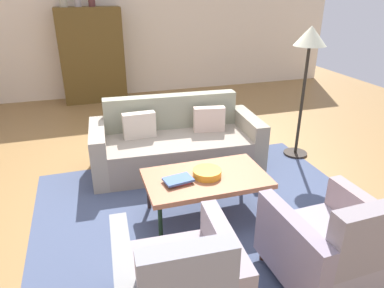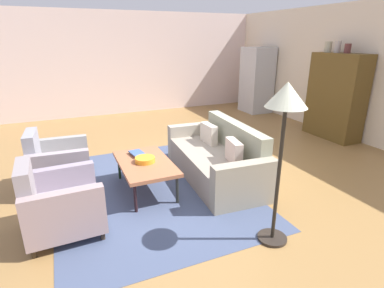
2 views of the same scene
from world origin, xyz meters
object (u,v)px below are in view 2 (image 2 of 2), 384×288
at_px(vase_tall, 328,47).
at_px(vase_small, 348,48).
at_px(fruit_bowl, 145,160).
at_px(couch, 219,159).
at_px(floor_lamp, 285,111).
at_px(vase_round, 338,47).
at_px(book_stack, 137,154).
at_px(coffee_table, 145,164).
at_px(cabinet, 336,97).
at_px(refrigerator, 257,80).
at_px(armchair_left, 56,166).
at_px(armchair_right, 57,206).

relative_size(vase_tall, vase_small, 1.18).
xyz_separation_m(fruit_bowl, vase_small, (-0.72, 4.45, 1.41)).
relative_size(couch, floor_lamp, 1.25).
relative_size(vase_round, vase_small, 1.28).
bearing_deg(vase_small, vase_tall, 180.00).
bearing_deg(fruit_bowl, floor_lamp, 30.06).
xyz_separation_m(couch, book_stack, (-0.30, -1.22, 0.18)).
bearing_deg(vase_round, vase_small, 0.00).
distance_m(couch, coffee_table, 1.19).
height_order(vase_round, vase_small, vase_round).
distance_m(fruit_bowl, cabinet, 4.55).
xyz_separation_m(vase_small, floor_lamp, (2.38, -3.49, -0.45)).
relative_size(vase_tall, floor_lamp, 0.13).
distance_m(coffee_table, fruit_bowl, 0.07).
height_order(coffee_table, refrigerator, refrigerator).
bearing_deg(vase_small, couch, -77.70).
relative_size(armchair_left, vase_round, 3.67).
relative_size(fruit_bowl, vase_round, 1.17).
distance_m(armchair_right, fruit_bowl, 1.31).
bearing_deg(refrigerator, coffee_table, -50.58).
xyz_separation_m(couch, coffee_table, (-0.01, -1.19, 0.12)).
bearing_deg(floor_lamp, armchair_right, -116.69).
relative_size(armchair_left, vase_small, 4.69).
bearing_deg(armchair_left, cabinet, 95.10).
relative_size(coffee_table, book_stack, 4.09).
bearing_deg(fruit_bowl, book_stack, -172.88).
height_order(couch, cabinet, cabinet).
bearing_deg(vase_small, vase_round, 180.00).
bearing_deg(fruit_bowl, vase_round, 102.26).
height_order(armchair_right, book_stack, armchair_right).
bearing_deg(armchair_left, floor_lamp, 46.11).
distance_m(fruit_bowl, vase_tall, 4.83).
bearing_deg(couch, vase_tall, -66.15).
bearing_deg(cabinet, armchair_right, -75.93).
relative_size(coffee_table, vase_tall, 5.41).
relative_size(fruit_bowl, refrigerator, 0.15).
bearing_deg(couch, book_stack, 79.78).
bearing_deg(cabinet, coffee_table, -79.74).
xyz_separation_m(armchair_left, vase_small, (-0.10, 5.62, 1.55)).
bearing_deg(armchair_right, cabinet, 102.13).
distance_m(coffee_table, armchair_right, 1.31).
bearing_deg(book_stack, coffee_table, 7.38).
xyz_separation_m(vase_round, vase_small, (0.25, 0.00, -0.03)).
bearing_deg(vase_tall, book_stack, -78.50).
xyz_separation_m(fruit_bowl, vase_round, (-0.97, 4.45, 1.44)).
distance_m(armchair_right, book_stack, 1.45).
xyz_separation_m(armchair_left, floor_lamp, (2.28, 2.13, 1.10)).
bearing_deg(book_stack, fruit_bowl, 7.12).
bearing_deg(fruit_bowl, armchair_left, -117.78).
bearing_deg(refrigerator, book_stack, -53.20).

